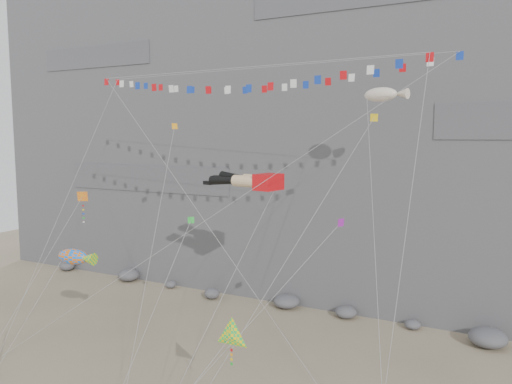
# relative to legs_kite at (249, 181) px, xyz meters

# --- Properties ---
(ground) EXTENTS (120.00, 120.00, 0.00)m
(ground) POSITION_rel_legs_kite_xyz_m (-0.66, -7.84, -13.30)
(ground) COLOR gray
(ground) RESTS_ON ground
(cliff) EXTENTS (80.00, 28.00, 50.00)m
(cliff) POSITION_rel_legs_kite_xyz_m (-0.66, 24.16, 11.70)
(cliff) COLOR slate
(cliff) RESTS_ON ground
(talus_boulders) EXTENTS (60.00, 3.00, 1.20)m
(talus_boulders) POSITION_rel_legs_kite_xyz_m (-0.66, 9.16, -12.70)
(talus_boulders) COLOR #5A595E
(talus_boulders) RESTS_ON ground
(legs_kite) EXTENTS (7.13, 18.27, 20.92)m
(legs_kite) POSITION_rel_legs_kite_xyz_m (0.00, 0.00, 0.00)
(legs_kite) COLOR red
(legs_kite) RESTS_ON ground
(flag_banner_upper) EXTENTS (30.63, 13.96, 29.74)m
(flag_banner_upper) POSITION_rel_legs_kite_xyz_m (-0.19, 1.32, 8.80)
(flag_banner_upper) COLOR red
(flag_banner_upper) RESTS_ON ground
(flag_banner_lower) EXTENTS (26.07, 8.56, 25.87)m
(flag_banner_lower) POSITION_rel_legs_kite_xyz_m (0.78, -3.03, 8.24)
(flag_banner_lower) COLOR red
(flag_banner_lower) RESTS_ON ground
(harlequin_kite) EXTENTS (3.01, 9.16, 14.45)m
(harlequin_kite) POSITION_rel_legs_kite_xyz_m (-13.46, -4.29, -1.57)
(harlequin_kite) COLOR red
(harlequin_kite) RESTS_ON ground
(fish_windsock) EXTENTS (4.73, 5.88, 9.39)m
(fish_windsock) POSITION_rel_legs_kite_xyz_m (-11.43, -7.35, -5.76)
(fish_windsock) COLOR orange
(fish_windsock) RESTS_ON ground
(delta_kite) EXTENTS (4.40, 5.39, 8.44)m
(delta_kite) POSITION_rel_legs_kite_xyz_m (5.12, -11.80, -7.39)
(delta_kite) COLOR yellow
(delta_kite) RESTS_ON ground
(blimp_windsock) EXTENTS (6.25, 15.56, 24.89)m
(blimp_windsock) POSITION_rel_legs_kite_xyz_m (9.18, 4.06, 6.57)
(blimp_windsock) COLOR beige
(blimp_windsock) RESTS_ON ground
(small_kite_a) EXTENTS (5.55, 13.25, 22.18)m
(small_kite_a) POSITION_rel_legs_kite_xyz_m (-6.56, -0.78, 3.86)
(small_kite_a) COLOR #FFA015
(small_kite_a) RESTS_ON ground
(small_kite_b) EXTENTS (8.31, 10.78, 16.83)m
(small_kite_b) POSITION_rel_legs_kite_xyz_m (8.31, -3.09, -2.38)
(small_kite_b) COLOR purple
(small_kite_b) RESTS_ON ground
(small_kite_c) EXTENTS (1.14, 10.35, 14.46)m
(small_kite_c) POSITION_rel_legs_kite_xyz_m (-2.21, -4.99, -2.81)
(small_kite_c) COLOR green
(small_kite_c) RESTS_ON ground
(small_kite_d) EXTENTS (7.44, 15.98, 24.60)m
(small_kite_d) POSITION_rel_legs_kite_xyz_m (9.30, 0.96, 4.44)
(small_kite_d) COLOR yellow
(small_kite_d) RESTS_ON ground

